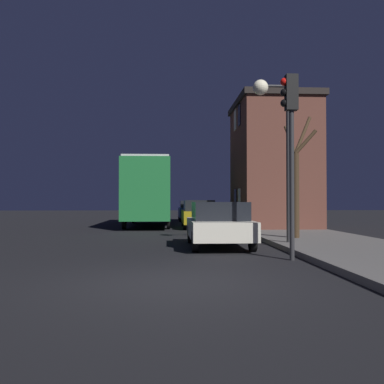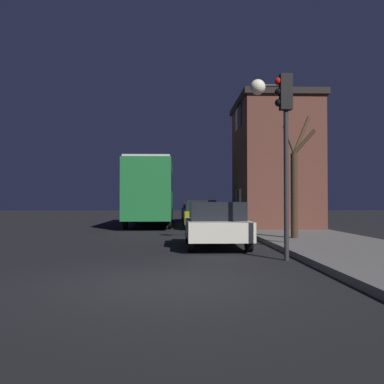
% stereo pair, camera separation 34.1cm
% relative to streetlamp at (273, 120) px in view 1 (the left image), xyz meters
% --- Properties ---
extents(ground_plane, '(120.00, 120.00, 0.00)m').
position_rel_streetlamp_xyz_m(ground_plane, '(-3.24, -5.77, -4.09)').
color(ground_plane, black).
extents(brick_building, '(3.97, 5.51, 6.58)m').
position_rel_streetlamp_xyz_m(brick_building, '(2.10, 8.54, -0.62)').
color(brick_building, brown).
rests_on(brick_building, sidewalk).
extents(streetlamp, '(1.22, 0.50, 5.23)m').
position_rel_streetlamp_xyz_m(streetlamp, '(0.00, 0.00, 0.00)').
color(streetlamp, '#28282B').
rests_on(streetlamp, sidewalk).
extents(traffic_light, '(0.43, 0.24, 4.66)m').
position_rel_streetlamp_xyz_m(traffic_light, '(-0.31, -2.99, -0.76)').
color(traffic_light, '#28282B').
rests_on(traffic_light, ground).
extents(bare_tree, '(1.03, 1.02, 4.51)m').
position_rel_streetlamp_xyz_m(bare_tree, '(1.27, 1.66, -1.91)').
color(bare_tree, '#382819').
rests_on(bare_tree, sidewalk).
extents(bus, '(2.52, 9.51, 3.81)m').
position_rel_streetlamp_xyz_m(bus, '(-4.53, 12.10, -1.83)').
color(bus, '#1E6B33').
rests_on(bus, ground).
extents(car_near_lane, '(1.87, 4.09, 1.45)m').
position_rel_streetlamp_xyz_m(car_near_lane, '(-1.75, 0.14, -3.33)').
color(car_near_lane, beige).
rests_on(car_near_lane, ground).
extents(car_mid_lane, '(1.77, 4.68, 1.52)m').
position_rel_streetlamp_xyz_m(car_mid_lane, '(-1.72, 9.97, -3.31)').
color(car_mid_lane, olive).
rests_on(car_mid_lane, ground).
extents(car_far_lane, '(1.78, 4.69, 1.50)m').
position_rel_streetlamp_xyz_m(car_far_lane, '(-1.72, 18.16, -3.30)').
color(car_far_lane, navy).
rests_on(car_far_lane, ground).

